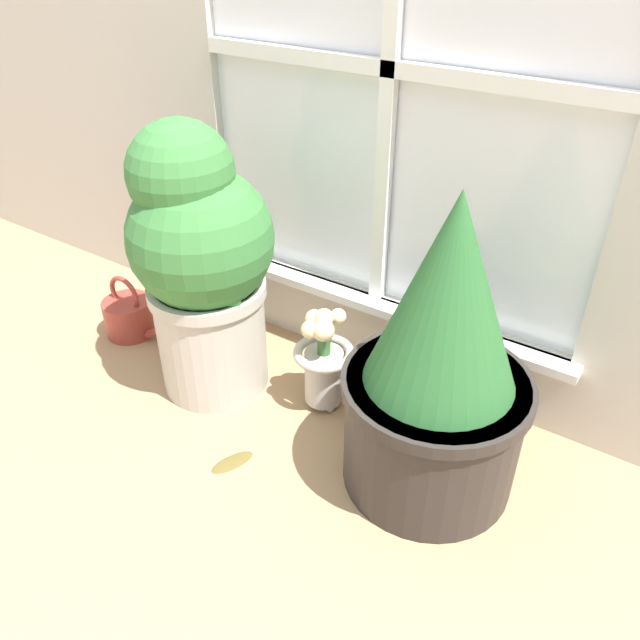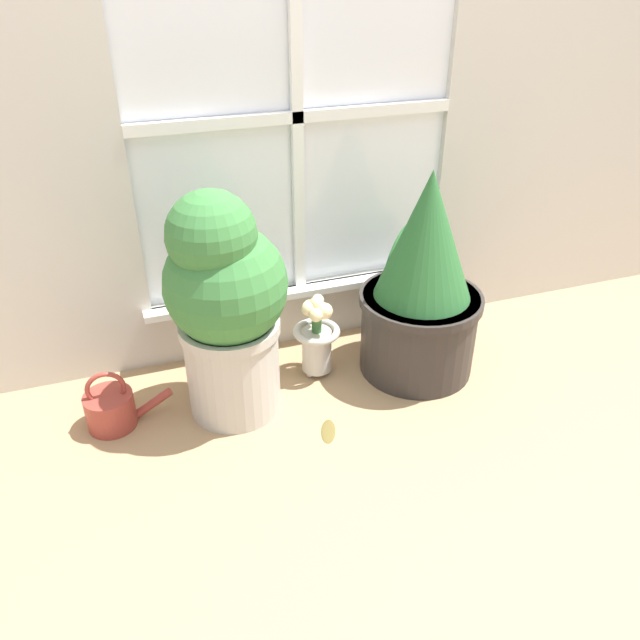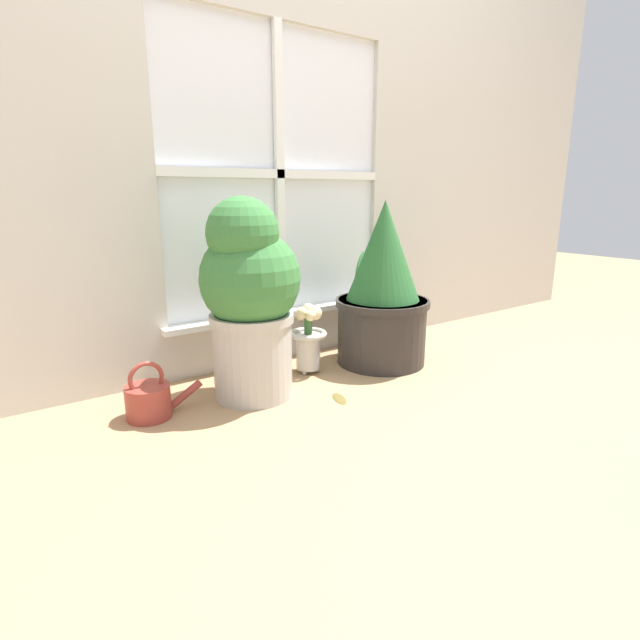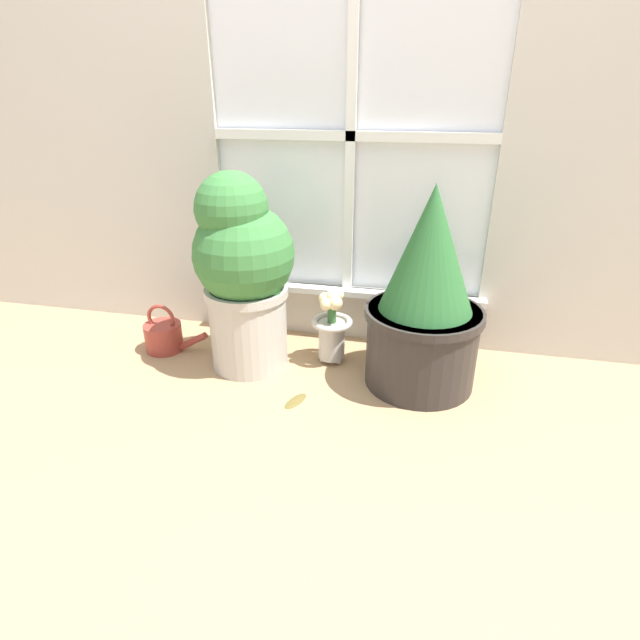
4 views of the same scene
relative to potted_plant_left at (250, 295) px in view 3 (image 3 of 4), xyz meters
The scene contains 7 objects.
ground_plane 0.57m from the potted_plant_left, 40.70° to the right, with size 10.00×10.00×0.00m, color tan.
wall_with_window 1.01m from the potted_plant_left, 46.22° to the left, with size 4.40×0.10×2.50m.
potted_plant_left is the anchor object (origin of this frame).
potted_plant_right 0.64m from the potted_plant_left, ahead, with size 0.41×0.41×0.71m.
flower_vase 0.39m from the potted_plant_left, 15.78° to the left, with size 0.16×0.16×0.30m.
watering_can 0.49m from the potted_plant_left, behind, with size 0.26×0.15×0.20m.
fallen_leaf 0.50m from the potted_plant_left, 41.47° to the right, with size 0.08×0.12×0.01m.
Camera 3 is at (-1.12, -1.28, 0.73)m, focal length 28.00 mm.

